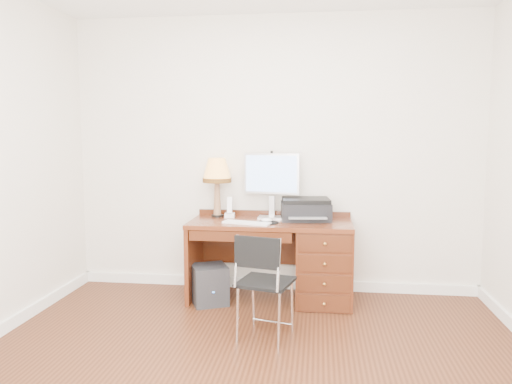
# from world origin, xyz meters

# --- Properties ---
(ground) EXTENTS (4.00, 4.00, 0.00)m
(ground) POSITION_xyz_m (0.00, 0.00, 0.00)
(ground) COLOR #36190C
(ground) RESTS_ON ground
(room_shell) EXTENTS (4.00, 4.00, 4.00)m
(room_shell) POSITION_xyz_m (0.00, 0.63, 0.05)
(room_shell) COLOR silver
(room_shell) RESTS_ON ground
(desk) EXTENTS (1.50, 0.67, 0.75)m
(desk) POSITION_xyz_m (0.32, 1.40, 0.41)
(desk) COLOR #5E2713
(desk) RESTS_ON ground
(monitor) EXTENTS (0.54, 0.20, 0.62)m
(monitor) POSITION_xyz_m (-0.02, 1.59, 1.14)
(monitor) COLOR silver
(monitor) RESTS_ON desk
(keyboard) EXTENTS (0.45, 0.23, 0.02)m
(keyboard) POSITION_xyz_m (-0.20, 1.23, 0.76)
(keyboard) COLOR white
(keyboard) RESTS_ON desk
(mouse_pad) EXTENTS (0.22, 0.22, 0.04)m
(mouse_pad) POSITION_xyz_m (-0.03, 1.30, 0.76)
(mouse_pad) COLOR black
(mouse_pad) RESTS_ON desk
(printer) EXTENTS (0.50, 0.41, 0.20)m
(printer) POSITION_xyz_m (0.32, 1.52, 0.85)
(printer) COLOR black
(printer) RESTS_ON desk
(leg_lamp) EXTENTS (0.28, 0.28, 0.57)m
(leg_lamp) POSITION_xyz_m (-0.54, 1.57, 1.17)
(leg_lamp) COLOR black
(leg_lamp) RESTS_ON desk
(phone) EXTENTS (0.10, 0.10, 0.20)m
(phone) POSITION_xyz_m (-0.41, 1.54, 0.81)
(phone) COLOR white
(phone) RESTS_ON desk
(pen_cup) EXTENTS (0.07, 0.07, 0.09)m
(pen_cup) POSITION_xyz_m (0.33, 1.52, 0.80)
(pen_cup) COLOR black
(pen_cup) RESTS_ON desk
(chair) EXTENTS (0.46, 0.47, 0.82)m
(chair) POSITION_xyz_m (0.05, 0.46, 0.50)
(chair) COLOR black
(chair) RESTS_ON ground
(equipment_box) EXTENTS (0.40, 0.40, 0.36)m
(equipment_box) POSITION_xyz_m (-0.54, 1.21, 0.18)
(equipment_box) COLOR black
(equipment_box) RESTS_ON ground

